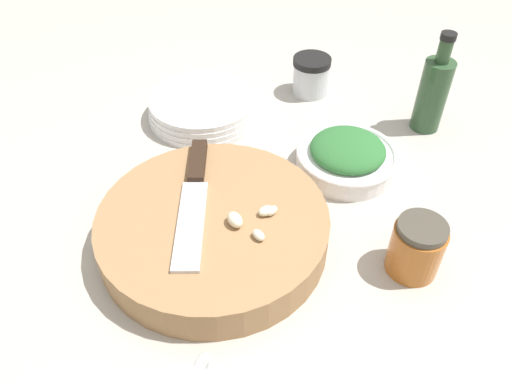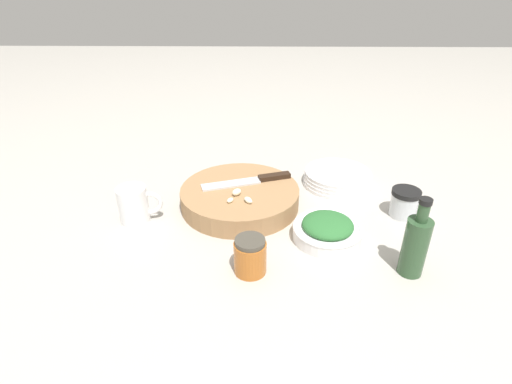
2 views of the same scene
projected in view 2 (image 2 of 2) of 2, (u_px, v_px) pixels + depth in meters
ground_plane at (270, 224)px, 0.97m from camera, size 5.00×5.00×0.00m
cutting_board at (240, 197)px, 1.03m from camera, size 0.30×0.30×0.05m
chef_knife at (252, 180)px, 1.05m from camera, size 0.24×0.10×0.01m
garlic_cloves at (240, 196)px, 0.97m from camera, size 0.07×0.06×0.02m
herb_bowl at (327, 230)px, 0.90m from camera, size 0.16×0.16×0.06m
spice_jar at (404, 203)px, 0.99m from camera, size 0.07×0.07×0.07m
coffee_mug at (135, 204)px, 0.96m from camera, size 0.11×0.07×0.09m
plate_stack at (337, 178)px, 1.14m from camera, size 0.19×0.19×0.04m
honey_jar at (250, 256)px, 0.80m from camera, size 0.07×0.07×0.08m
oil_bottle at (415, 245)px, 0.78m from camera, size 0.05×0.05×0.17m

